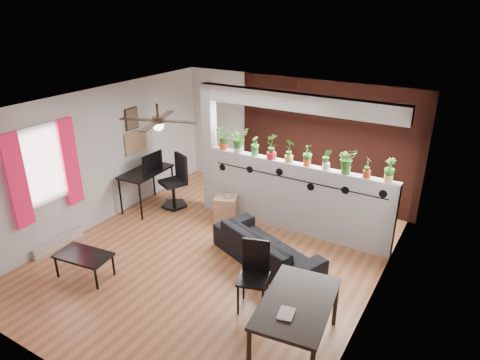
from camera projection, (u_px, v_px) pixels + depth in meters
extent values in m
cube|color=#955631|center=(215.00, 257.00, 7.38)|extent=(6.30, 7.10, 0.10)
cube|color=#B7B7BA|center=(292.00, 138.00, 9.23)|extent=(6.30, 0.04, 2.90)
cube|color=#B7B7BA|center=(52.00, 287.00, 4.46)|extent=(6.30, 0.04, 2.90)
cube|color=#B7B7BA|center=(99.00, 157.00, 8.08)|extent=(0.04, 7.10, 2.90)
cube|color=#B7B7BA|center=(379.00, 227.00, 5.61)|extent=(0.04, 7.10, 2.90)
cube|color=white|center=(211.00, 103.00, 6.32)|extent=(6.30, 7.10, 0.10)
cube|color=#BCBCC1|center=(296.00, 198.00, 7.90)|extent=(3.60, 0.18, 1.35)
cube|color=silver|center=(301.00, 103.00, 7.21)|extent=(3.60, 0.18, 0.30)
cube|color=#BCBCC1|center=(210.00, 149.00, 8.56)|extent=(0.22, 0.20, 2.60)
cube|color=#9C3C2D|center=(326.00, 144.00, 8.82)|extent=(3.90, 0.05, 2.60)
cube|color=black|center=(295.00, 179.00, 7.67)|extent=(3.31, 0.01, 0.02)
cylinder|color=black|center=(222.00, 167.00, 8.43)|extent=(0.14, 0.01, 0.14)
cylinder|color=black|center=(250.00, 170.00, 8.11)|extent=(0.14, 0.01, 0.14)
cylinder|color=black|center=(279.00, 172.00, 7.78)|extent=(0.14, 0.01, 0.14)
cylinder|color=black|center=(311.00, 187.00, 7.55)|extent=(0.14, 0.01, 0.14)
cylinder|color=black|center=(345.00, 190.00, 7.23)|extent=(0.14, 0.01, 0.14)
cylinder|color=black|center=(383.00, 194.00, 6.90)|extent=(0.14, 0.01, 0.14)
cube|color=white|center=(42.00, 165.00, 7.02)|extent=(0.02, 0.95, 1.25)
cube|color=silver|center=(43.00, 165.00, 7.01)|extent=(0.04, 1.05, 1.35)
cube|color=red|center=(17.00, 182.00, 6.64)|extent=(0.06, 0.30, 1.55)
cube|color=red|center=(70.00, 162.00, 7.43)|extent=(0.06, 0.30, 1.55)
cube|color=beige|center=(59.00, 242.00, 7.57)|extent=(0.08, 1.00, 0.18)
cube|color=#99714A|center=(136.00, 142.00, 8.79)|extent=(0.03, 0.60, 0.45)
cube|color=#8C7259|center=(132.00, 119.00, 8.56)|extent=(0.03, 0.30, 0.40)
cube|color=black|center=(131.00, 119.00, 8.56)|extent=(0.02, 0.34, 0.44)
cylinder|color=black|center=(157.00, 110.00, 6.52)|extent=(0.04, 0.04, 0.20)
cylinder|color=black|center=(158.00, 120.00, 6.58)|extent=(0.18, 0.18, 0.10)
sphere|color=white|center=(158.00, 125.00, 6.61)|extent=(0.17, 0.17, 0.17)
cube|color=black|center=(179.00, 122.00, 6.52)|extent=(0.55, 0.29, 0.01)
cube|color=black|center=(166.00, 115.00, 6.89)|extent=(0.29, 0.55, 0.01)
cube|color=black|center=(137.00, 119.00, 6.64)|extent=(0.55, 0.29, 0.01)
cube|color=black|center=(150.00, 126.00, 6.27)|extent=(0.29, 0.55, 0.01)
cylinder|color=#E84C1B|center=(223.00, 146.00, 8.36)|extent=(0.15, 0.15, 0.12)
imported|color=#215819|center=(223.00, 136.00, 8.28)|extent=(0.28, 0.27, 0.33)
cylinder|color=silver|center=(239.00, 149.00, 8.19)|extent=(0.18, 0.18, 0.12)
imported|color=#215819|center=(239.00, 137.00, 8.10)|extent=(0.31, 0.32, 0.39)
cylinder|color=#32893C|center=(255.00, 152.00, 8.03)|extent=(0.12, 0.12, 0.12)
imported|color=#215819|center=(255.00, 143.00, 7.96)|extent=(0.22, 0.23, 0.27)
cylinder|color=red|center=(271.00, 155.00, 7.86)|extent=(0.18, 0.18, 0.12)
imported|color=#215819|center=(272.00, 143.00, 7.77)|extent=(0.32, 0.33, 0.38)
cylinder|color=#E7AE51|center=(289.00, 159.00, 7.70)|extent=(0.16, 0.16, 0.12)
imported|color=#215819|center=(289.00, 148.00, 7.61)|extent=(0.24, 0.21, 0.33)
cylinder|color=#D05F18|center=(307.00, 162.00, 7.53)|extent=(0.14, 0.14, 0.12)
imported|color=#215819|center=(308.00, 152.00, 7.46)|extent=(0.19, 0.22, 0.29)
cylinder|color=silver|center=(326.00, 166.00, 7.36)|extent=(0.13, 0.13, 0.12)
imported|color=#215819|center=(327.00, 156.00, 7.30)|extent=(0.20, 0.17, 0.27)
cylinder|color=#3A802E|center=(346.00, 170.00, 7.20)|extent=(0.16, 0.16, 0.12)
imported|color=#215819|center=(347.00, 158.00, 7.12)|extent=(0.29, 0.28, 0.34)
cylinder|color=#BB3B1D|center=(367.00, 174.00, 7.03)|extent=(0.13, 0.13, 0.12)
imported|color=#215819|center=(368.00, 164.00, 6.96)|extent=(0.22, 0.23, 0.28)
cylinder|color=#EAB952|center=(388.00, 178.00, 6.87)|extent=(0.14, 0.14, 0.12)
imported|color=#215819|center=(390.00, 167.00, 6.79)|extent=(0.24, 0.21, 0.30)
imported|color=black|center=(267.00, 247.00, 7.06)|extent=(2.06, 1.40, 0.56)
cube|color=tan|center=(226.00, 209.00, 8.42)|extent=(0.51, 0.49, 0.51)
imported|color=gray|center=(228.00, 196.00, 8.28)|extent=(0.12, 0.12, 0.09)
cube|color=black|center=(146.00, 171.00, 8.76)|extent=(0.66, 1.17, 0.04)
cylinder|color=black|center=(121.00, 197.00, 8.60)|extent=(0.04, 0.04, 0.78)
cylinder|color=black|center=(141.00, 202.00, 8.38)|extent=(0.04, 0.04, 0.78)
cylinder|color=black|center=(154.00, 179.00, 9.46)|extent=(0.04, 0.04, 0.78)
cylinder|color=black|center=(173.00, 183.00, 9.24)|extent=(0.04, 0.04, 0.78)
imported|color=black|center=(150.00, 164.00, 8.83)|extent=(0.33, 0.06, 0.19)
cylinder|color=black|center=(174.00, 205.00, 9.06)|extent=(0.58, 0.58, 0.04)
cylinder|color=black|center=(174.00, 194.00, 8.96)|extent=(0.07, 0.07, 0.49)
cube|color=black|center=(173.00, 182.00, 8.85)|extent=(0.62, 0.62, 0.08)
cube|color=black|center=(181.00, 166.00, 8.84)|extent=(0.43, 0.24, 0.53)
cube|color=black|center=(297.00, 303.00, 5.13)|extent=(0.98, 1.43, 0.05)
cylinder|color=black|center=(249.00, 353.00, 4.88)|extent=(0.06, 0.06, 0.68)
cylinder|color=black|center=(283.00, 290.00, 5.94)|extent=(0.06, 0.06, 0.68)
cylinder|color=black|center=(336.00, 304.00, 5.67)|extent=(0.06, 0.06, 0.68)
imported|color=gray|center=(279.00, 312.00, 4.93)|extent=(0.22, 0.27, 0.02)
cube|color=black|center=(253.00, 279.00, 5.92)|extent=(0.52, 0.52, 0.03)
cube|color=black|center=(256.00, 256.00, 5.98)|extent=(0.38, 0.15, 0.52)
cube|color=black|center=(238.00, 300.00, 5.90)|extent=(0.03, 0.03, 0.49)
cube|color=black|center=(263.00, 303.00, 5.82)|extent=(0.03, 0.03, 0.49)
cube|color=black|center=(244.00, 270.00, 6.11)|extent=(0.03, 0.03, 1.00)
cube|color=black|center=(268.00, 273.00, 6.03)|extent=(0.03, 0.03, 1.00)
cube|color=black|center=(83.00, 255.00, 6.66)|extent=(0.92, 0.59, 0.04)
cylinder|color=black|center=(57.00, 267.00, 6.71)|extent=(0.04, 0.04, 0.36)
cylinder|color=black|center=(96.00, 279.00, 6.43)|extent=(0.04, 0.04, 0.36)
cylinder|color=black|center=(75.00, 254.00, 7.05)|extent=(0.04, 0.04, 0.36)
cylinder|color=black|center=(113.00, 265.00, 6.76)|extent=(0.04, 0.04, 0.36)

